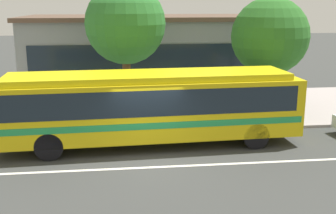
{
  "coord_description": "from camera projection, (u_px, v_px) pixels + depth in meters",
  "views": [
    {
      "loc": [
        -0.95,
        -13.84,
        5.37
      ],
      "look_at": [
        0.94,
        2.3,
        1.3
      ],
      "focal_mm": 44.43,
      "sensor_mm": 36.0,
      "label": 1
    }
  ],
  "objects": [
    {
      "name": "bus_stop_sign",
      "position": [
        263.0,
        90.0,
        18.19
      ],
      "size": [
        0.08,
        0.44,
        2.43
      ],
      "color": "gray",
      "rests_on": "sidewalk_slab"
    },
    {
      "name": "lane_stripe_center",
      "position": [
        151.0,
        167.0,
        13.97
      ],
      "size": [
        56.0,
        0.16,
        0.01
      ],
      "primitive_type": "cube",
      "color": "silver",
      "rests_on": "ground_plane"
    },
    {
      "name": "sidewalk_slab",
      "position": [
        139.0,
        109.0,
        21.39
      ],
      "size": [
        60.0,
        8.0,
        0.12
      ],
      "primitive_type": "cube",
      "color": "#A09593",
      "rests_on": "ground_plane"
    },
    {
      "name": "pedestrian_waiting_near_sign",
      "position": [
        221.0,
        100.0,
        18.78
      ],
      "size": [
        0.35,
        0.35,
        1.66
      ],
      "color": "#2B2255",
      "rests_on": "sidewalk_slab"
    },
    {
      "name": "street_tree_mid_block",
      "position": [
        270.0,
        36.0,
        19.72
      ],
      "size": [
        3.68,
        3.68,
        5.56
      ],
      "color": "brown",
      "rests_on": "sidewalk_slab"
    },
    {
      "name": "ground_plane",
      "position": [
        149.0,
        159.0,
        14.74
      ],
      "size": [
        120.0,
        120.0,
        0.0
      ],
      "primitive_type": "plane",
      "color": "#383A38"
    },
    {
      "name": "transit_bus",
      "position": [
        150.0,
        104.0,
        15.87
      ],
      "size": [
        11.59,
        3.02,
        2.82
      ],
      "color": "gold",
      "rests_on": "ground_plane"
    },
    {
      "name": "station_building",
      "position": [
        148.0,
        53.0,
        26.05
      ],
      "size": [
        14.82,
        7.28,
        4.62
      ],
      "color": "gray",
      "rests_on": "ground_plane"
    },
    {
      "name": "pedestrian_walking_along_curb",
      "position": [
        240.0,
        101.0,
        18.66
      ],
      "size": [
        0.38,
        0.38,
        1.66
      ],
      "color": "navy",
      "rests_on": "sidewalk_slab"
    },
    {
      "name": "street_tree_near_stop",
      "position": [
        125.0,
        24.0,
        19.39
      ],
      "size": [
        3.78,
        3.78,
        6.21
      ],
      "color": "brown",
      "rests_on": "sidewalk_slab"
    }
  ]
}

